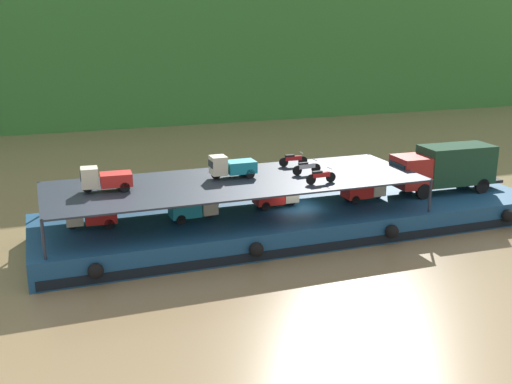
{
  "coord_description": "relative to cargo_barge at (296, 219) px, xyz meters",
  "views": [
    {
      "loc": [
        -14.56,
        -32.75,
        12.67
      ],
      "look_at": [
        -2.59,
        0.0,
        2.7
      ],
      "focal_mm": 42.84,
      "sensor_mm": 36.0,
      "label": 1
    }
  ],
  "objects": [
    {
      "name": "mini_truck_lower_mid",
      "position": [
        -1.08,
        0.44,
        1.44
      ],
      "size": [
        2.76,
        1.23,
        1.38
      ],
      "color": "red",
      "rests_on": "cargo_barge"
    },
    {
      "name": "mini_truck_lower_fore",
      "position": [
        4.66,
        -0.19,
        1.44
      ],
      "size": [
        2.76,
        1.24,
        1.38
      ],
      "color": "red",
      "rests_on": "cargo_barge"
    },
    {
      "name": "covered_lorry",
      "position": [
        10.6,
        -0.28,
        2.44
      ],
      "size": [
        7.91,
        2.52,
        3.1
      ],
      "color": "maroon",
      "rests_on": "cargo_barge"
    },
    {
      "name": "ground_plane",
      "position": [
        0.0,
        0.03,
        -0.75
      ],
      "size": [
        400.0,
        400.0,
        0.0
      ],
      "primitive_type": "plane",
      "color": "olive"
    },
    {
      "name": "motorcycle_upper_stbd",
      "position": [
        0.75,
        2.27,
        3.18
      ],
      "size": [
        1.9,
        0.55,
        0.87
      ],
      "color": "black",
      "rests_on": "cargo_rack"
    },
    {
      "name": "mini_truck_upper_mid",
      "position": [
        -3.83,
        0.82,
        3.44
      ],
      "size": [
        2.74,
        1.2,
        1.38
      ],
      "color": "teal",
      "rests_on": "cargo_rack"
    },
    {
      "name": "cargo_barge",
      "position": [
        0.0,
        0.0,
        0.0
      ],
      "size": [
        31.17,
        8.87,
        1.5
      ],
      "color": "navy",
      "rests_on": "ground"
    },
    {
      "name": "mini_truck_upper_stern",
      "position": [
        -11.21,
        0.42,
        3.44
      ],
      "size": [
        2.79,
        1.3,
        1.38
      ],
      "color": "red",
      "rests_on": "cargo_rack"
    },
    {
      "name": "motorcycle_upper_centre",
      "position": [
        0.67,
        0.03,
        3.18
      ],
      "size": [
        1.9,
        0.55,
        0.87
      ],
      "color": "black",
      "rests_on": "cargo_rack"
    },
    {
      "name": "mini_truck_lower_aft",
      "position": [
        -6.44,
        -0.21,
        1.44
      ],
      "size": [
        2.79,
        1.28,
        1.38
      ],
      "color": "teal",
      "rests_on": "cargo_barge"
    },
    {
      "name": "mini_truck_lower_stern",
      "position": [
        -12.18,
        0.4,
        1.44
      ],
      "size": [
        2.78,
        1.27,
        1.38
      ],
      "color": "red",
      "rests_on": "cargo_barge"
    },
    {
      "name": "cargo_rack",
      "position": [
        -3.8,
        0.03,
        2.69
      ],
      "size": [
        21.97,
        7.44,
        2.0
      ],
      "color": "#232833",
      "rests_on": "cargo_barge"
    },
    {
      "name": "motorcycle_upper_port",
      "position": [
        0.55,
        -2.2,
        3.18
      ],
      "size": [
        1.9,
        0.55,
        0.87
      ],
      "color": "black",
      "rests_on": "cargo_rack"
    }
  ]
}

